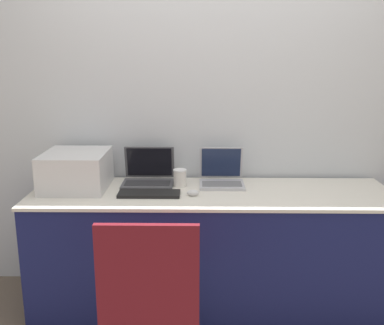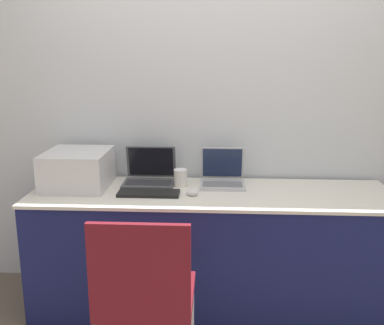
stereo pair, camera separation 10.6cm
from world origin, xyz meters
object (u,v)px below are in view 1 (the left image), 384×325
object	(u,v)px
external_keyboard	(149,194)
mouse	(193,193)
laptop_right	(221,176)
chair	(151,291)
laptop_left	(148,176)
coffee_cup	(180,178)
printer	(76,169)

from	to	relation	value
external_keyboard	mouse	size ratio (longest dim) A/B	5.12
laptop_right	chair	xyz separation A→B (m)	(-0.37, -0.95, -0.29)
laptop_left	external_keyboard	size ratio (longest dim) A/B	0.89
chair	laptop_right	bearing A→B (deg)	68.69
external_keyboard	mouse	world-z (taller)	mouse
coffee_cup	mouse	bearing A→B (deg)	-66.54
laptop_left	laptop_right	xyz separation A→B (m)	(0.48, -0.01, 0.00)
laptop_right	external_keyboard	distance (m)	0.52
coffee_cup	laptop_left	bearing A→B (deg)	163.12
printer	mouse	bearing A→B (deg)	-11.75
coffee_cup	printer	bearing A→B (deg)	-176.21
laptop_left	mouse	bearing A→B (deg)	-41.45
laptop_left	mouse	distance (m)	0.40
coffee_cup	chair	distance (m)	0.95
laptop_left	mouse	xyz separation A→B (m)	(0.30, -0.26, -0.03)
printer	coffee_cup	size ratio (longest dim) A/B	3.84
printer	external_keyboard	bearing A→B (deg)	-17.15
laptop_left	mouse	size ratio (longest dim) A/B	4.55
mouse	chair	distance (m)	0.77
laptop_left	chair	xyz separation A→B (m)	(0.11, -0.96, -0.29)
laptop_left	laptop_right	size ratio (longest dim) A/B	1.15
laptop_right	mouse	bearing A→B (deg)	-126.19
printer	external_keyboard	xyz separation A→B (m)	(0.48, -0.15, -0.12)
laptop_right	coffee_cup	world-z (taller)	laptop_right
external_keyboard	mouse	distance (m)	0.27
laptop_left	coffee_cup	bearing A→B (deg)	-16.88
laptop_right	chair	bearing A→B (deg)	-111.31
printer	laptop_left	xyz separation A→B (m)	(0.45, 0.11, -0.07)
laptop_left	coffee_cup	xyz separation A→B (m)	(0.21, -0.06, 0.00)
laptop_left	mouse	world-z (taller)	laptop_left
coffee_cup	mouse	xyz separation A→B (m)	(0.09, -0.20, -0.04)
mouse	chair	bearing A→B (deg)	-104.93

